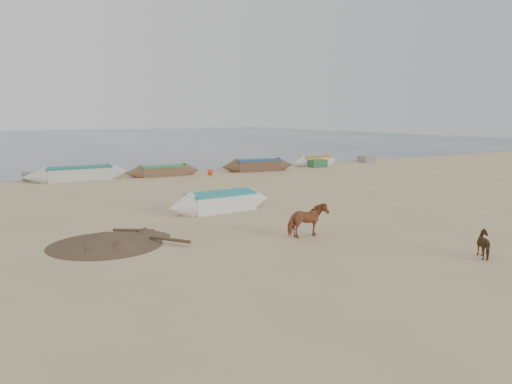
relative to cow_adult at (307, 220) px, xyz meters
The scene contains 9 objects.
ground 1.28m from the cow_adult, 53.35° to the left, with size 140.00×140.00×0.00m, color tan.
sea 82.89m from the cow_adult, 89.54° to the left, with size 160.00×160.00×0.00m, color slate.
cow_adult is the anchor object (origin of this frame).
calf_front 7.55m from the cow_adult, 75.97° to the left, with size 0.69×0.78×0.86m, color brown.
calf_right 6.11m from the cow_adult, 56.96° to the right, with size 0.87×0.74×0.87m, color #50321A.
near_canoe 6.24m from the cow_adult, 94.49° to the left, with size 5.45×1.34×0.90m, color white, non-canonical shape.
debris_pile 7.32m from the cow_adult, 158.45° to the left, with size 4.00×4.00×0.48m, color brown.
waterline_canoes 21.06m from the cow_adult, 98.65° to the left, with size 44.56×4.49×0.97m.
beach_clutter 21.00m from the cow_adult, 78.38° to the left, with size 43.82×4.22×0.64m.
Camera 1 is at (-11.55, -15.56, 4.54)m, focal length 35.00 mm.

